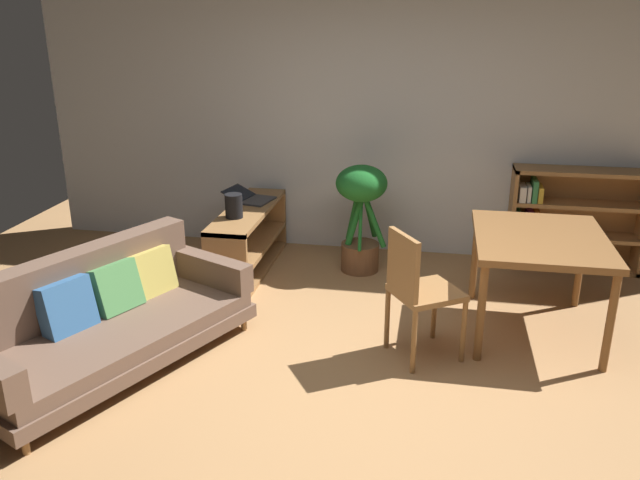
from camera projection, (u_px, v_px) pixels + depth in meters
name	position (u px, v px, depth m)	size (l,w,h in m)	color
ground_plane	(346.00, 397.00, 4.02)	(8.16, 8.16, 0.00)	#A87A4C
back_wall_panel	(389.00, 113.00, 6.06)	(6.80, 0.10, 2.70)	silver
fabric_couch	(103.00, 317.00, 4.35)	(1.60, 2.10, 0.74)	olive
media_console	(249.00, 241.00, 5.89)	(0.37, 1.38, 0.58)	olive
open_laptop	(251.00, 198.00, 6.02)	(0.48, 0.40, 0.10)	#333338
desk_speaker	(234.00, 206.00, 5.51)	(0.15, 0.15, 0.21)	black
potted_floor_plant	(361.00, 208.00, 5.76)	(0.47, 0.50, 0.98)	brown
dining_table	(540.00, 246.00, 4.62)	(0.92, 1.12, 0.75)	brown
dining_chair_near	(418.00, 288.00, 4.32)	(0.57, 0.57, 0.91)	olive
bookshelf	(567.00, 219.00, 5.91)	(1.16, 0.31, 0.93)	olive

